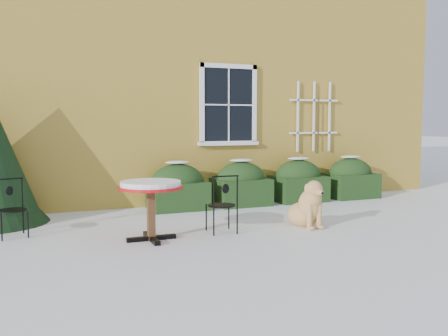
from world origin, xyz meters
name	(u,v)px	position (x,y,z in m)	size (l,w,h in m)	color
ground	(251,236)	(0.00, 0.00, 0.00)	(80.00, 80.00, 0.00)	white
house	(139,62)	(0.00, 7.00, 3.22)	(12.40, 8.40, 6.40)	gold
hedge_row	(270,183)	(1.65, 2.55, 0.40)	(4.95, 0.80, 0.91)	black
bistro_table	(151,191)	(-1.37, 0.32, 0.69)	(0.89, 0.89, 0.83)	black
patio_chair_near	(222,204)	(-0.28, 0.38, 0.43)	(0.42, 0.41, 0.87)	black
patio_chair_far	(12,208)	(-3.15, 1.29, 0.41)	(0.43, 0.42, 0.83)	black
dog	(308,207)	(1.10, 0.26, 0.31)	(0.52, 0.86, 0.77)	tan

